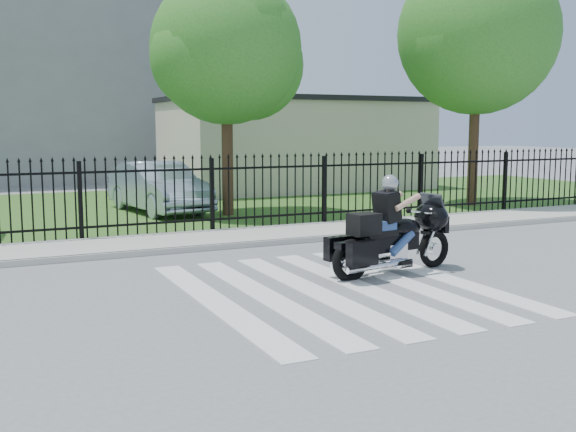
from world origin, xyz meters
name	(u,v)px	position (x,y,z in m)	size (l,w,h in m)	color
ground	(337,289)	(0.00, 0.00, 0.00)	(120.00, 120.00, 0.00)	slate
crosswalk	(337,288)	(0.00, 0.00, 0.01)	(5.00, 5.50, 0.01)	silver
sidewalk	(227,238)	(0.00, 5.00, 0.06)	(40.00, 2.00, 0.12)	#ADAAA3
curb	(244,245)	(0.00, 4.00, 0.06)	(40.00, 0.12, 0.12)	#ADAAA3
grass_strip	(151,207)	(0.00, 12.00, 0.01)	(40.00, 12.00, 0.02)	#25541C
iron_fence	(212,196)	(0.00, 6.00, 0.90)	(26.00, 0.04, 1.80)	black
tree_mid	(226,49)	(1.50, 9.00, 4.67)	(4.20, 4.20, 6.78)	#382316
tree_right	(477,35)	(9.50, 8.00, 5.39)	(5.00, 5.00, 7.90)	#382316
building_low	(294,146)	(7.00, 16.00, 1.75)	(10.00, 6.00, 3.50)	beige
building_low_roof	(294,100)	(7.00, 16.00, 3.60)	(10.20, 6.20, 0.20)	black
building_tall	(12,53)	(-3.00, 26.00, 6.00)	(15.00, 10.00, 12.00)	gray
motorcycle_rider	(391,233)	(1.38, 0.56, 0.72)	(2.65, 1.10, 1.76)	black
parked_car	(159,187)	(-0.13, 10.45, 0.76)	(1.57, 4.51, 1.49)	#9CABC5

